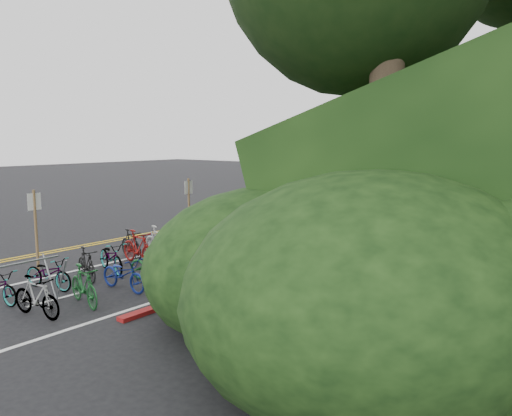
# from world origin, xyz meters

# --- Properties ---
(ground) EXTENTS (120.00, 120.00, 0.00)m
(ground) POSITION_xyz_m (0.00, 0.00, 0.00)
(ground) COLOR black
(ground) RESTS_ON ground
(road_markings) EXTENTS (7.47, 80.00, 0.01)m
(road_markings) POSITION_xyz_m (0.63, 10.10, 0.00)
(road_markings) COLOR gold
(road_markings) RESTS_ON ground
(red_curb) EXTENTS (0.25, 28.00, 0.10)m
(red_curb) POSITION_xyz_m (5.70, 12.00, 0.05)
(red_curb) COLOR maroon
(red_curb) RESTS_ON ground
(bike_rack_front) EXTENTS (1.12, 2.58, 1.13)m
(bike_rack_front) POSITION_xyz_m (3.14, -3.23, 0.81)
(bike_rack_front) COLOR gray
(bike_rack_front) RESTS_ON ground
(bike_racks_rest) EXTENTS (1.14, 23.00, 1.17)m
(bike_racks_rest) POSITION_xyz_m (3.00, 13.00, 0.85)
(bike_racks_rest) COLOR gray
(bike_racks_rest) RESTS_ON ground
(signpost_near) EXTENTS (0.08, 0.40, 2.54)m
(signpost_near) POSITION_xyz_m (0.48, -1.10, 1.45)
(signpost_near) COLOR brown
(signpost_near) RESTS_ON ground
(signposts_rest) EXTENTS (0.08, 18.40, 2.50)m
(signposts_rest) POSITION_xyz_m (0.60, 14.00, 1.43)
(signposts_rest) COLOR brown
(signposts_rest) RESTS_ON ground
(bike_front) EXTENTS (0.86, 1.69, 0.98)m
(bike_front) POSITION_xyz_m (1.04, 1.88, 0.49)
(bike_front) COLOR black
(bike_front) RESTS_ON ground
(bike_valet) EXTENTS (3.27, 9.62, 1.09)m
(bike_valet) POSITION_xyz_m (2.93, 1.11, 0.48)
(bike_valet) COLOR slate
(bike_valet) RESTS_ON ground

